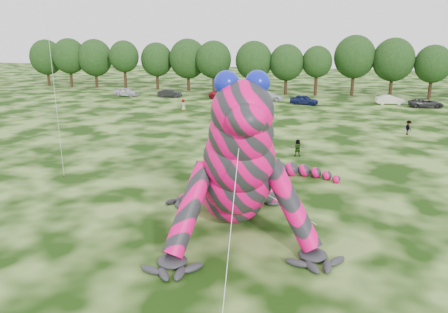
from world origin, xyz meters
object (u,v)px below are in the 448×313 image
object	(u,v)px
tree_0	(47,63)
tree_6	(214,67)
tree_3	(125,65)
tree_11	(393,68)
car_0	(126,92)
tree_4	(157,66)
tree_1	(70,63)
tree_5	(188,65)
tree_12	(432,72)
inflatable_gecko	(232,143)
tree_2	(95,63)
car_1	(170,93)
spectator_5	(298,148)
car_2	(225,94)
tree_8	(286,70)
tree_9	(316,71)
car_6	(426,103)
car_3	(268,96)
car_5	(390,100)
car_4	(304,100)
spectator_4	(183,105)
spectator_2	(408,128)
spectator_1	(248,127)
tree_7	(254,68)
tree_10	(354,66)

from	to	relation	value
tree_0	tree_6	bearing A→B (deg)	-3.94
tree_6	tree_3	bearing A→B (deg)	178.79
tree_11	car_0	world-z (taller)	tree_11
tree_4	tree_6	world-z (taller)	tree_6
tree_1	tree_11	xyz separation A→B (m)	(62.14, 0.14, 0.13)
tree_5	tree_12	size ratio (longest dim) A/B	1.09
inflatable_gecko	tree_0	world-z (taller)	tree_0
tree_2	car_1	xyz separation A→B (m)	(19.60, -9.80, -4.14)
tree_1	spectator_5	bearing A→B (deg)	-40.07
tree_12	car_0	world-z (taller)	tree_12
car_2	tree_4	bearing A→B (deg)	59.98
tree_11	car_2	world-z (taller)	tree_11
tree_0	tree_8	world-z (taller)	tree_0
inflatable_gecko	tree_9	size ratio (longest dim) A/B	2.12
tree_6	tree_12	bearing A→B (deg)	1.61
tree_4	car_6	size ratio (longest dim) A/B	1.85
car_3	car_5	xyz separation A→B (m)	(19.13, 0.26, -0.00)
car_4	spectator_4	size ratio (longest dim) A/B	2.64
inflatable_gecko	tree_9	distance (m)	55.54
tree_9	tree_11	world-z (taller)	tree_11
tree_3	tree_6	size ratio (longest dim) A/B	0.99
inflatable_gecko	tree_5	distance (m)	60.56
inflatable_gecko	spectator_2	size ratio (longest dim) A/B	11.39
inflatable_gecko	spectator_1	world-z (taller)	inflatable_gecko
tree_11	car_5	bearing A→B (deg)	-96.16
tree_4	car_2	size ratio (longest dim) A/B	1.67
tree_2	car_2	size ratio (longest dim) A/B	1.78
inflatable_gecko	car_0	world-z (taller)	inflatable_gecko
tree_0	tree_2	size ratio (longest dim) A/B	0.99
tree_2	car_3	world-z (taller)	tree_2
tree_0	car_4	xyz separation A→B (m)	(54.39, -12.82, -4.01)
tree_4	tree_7	distance (m)	19.65
tree_12	spectator_1	distance (m)	42.17
tree_8	spectator_5	xyz separation A→B (m)	(5.54, -40.73, -3.69)
tree_3	tree_5	bearing A→B (deg)	6.20
car_0	spectator_2	distance (m)	48.33
tree_8	car_5	size ratio (longest dim) A/B	2.05
inflatable_gecko	car_3	world-z (taller)	inflatable_gecko
tree_11	car_2	distance (m)	29.09
tree_3	car_0	world-z (taller)	tree_3
tree_11	spectator_5	xyz separation A→B (m)	(-12.47, -41.93, -4.25)
tree_1	tree_11	bearing A→B (deg)	0.13
inflatable_gecko	tree_11	world-z (taller)	tree_11
car_3	car_5	bearing A→B (deg)	-85.82
spectator_1	car_2	bearing A→B (deg)	153.84
tree_10	tree_11	xyz separation A→B (m)	(6.39, -0.38, -0.22)
tree_11	car_5	distance (m)	9.39
car_0	car_3	bearing A→B (deg)	-81.40
tree_3	tree_9	size ratio (longest dim) A/B	1.09
tree_6	spectator_4	size ratio (longest dim) A/B	5.74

